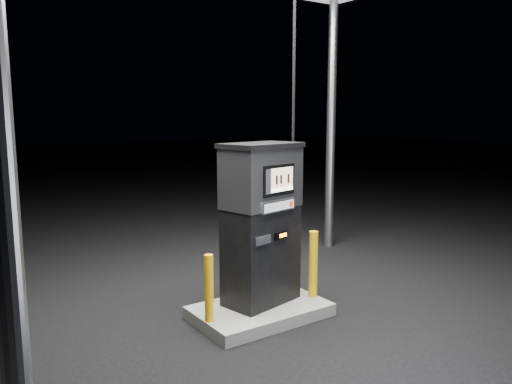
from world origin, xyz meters
TOP-DOWN VIEW (x-y plane):
  - ground at (0.00, 0.00)m, footprint 80.00×80.00m
  - pump_island at (0.00, 0.00)m, footprint 1.60×1.00m
  - fuel_dispenser at (0.09, 0.10)m, footprint 1.14×0.77m
  - bollard_left at (-0.74, -0.06)m, footprint 0.12×0.12m
  - bollard_right at (0.74, -0.13)m, footprint 0.15×0.15m

SIDE VIEW (x-z plane):
  - ground at x=0.00m, z-range 0.00..0.00m
  - pump_island at x=0.00m, z-range 0.00..0.15m
  - bollard_left at x=-0.74m, z-range 0.15..0.92m
  - bollard_right at x=0.74m, z-range 0.15..1.00m
  - fuel_dispenser at x=0.09m, z-range -0.88..3.21m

